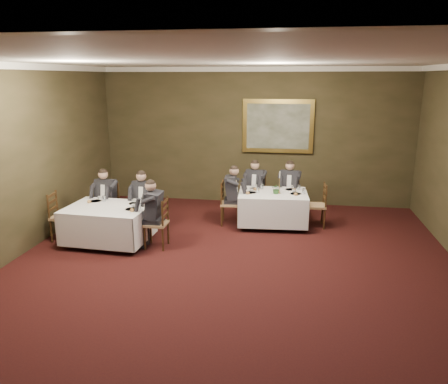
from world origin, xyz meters
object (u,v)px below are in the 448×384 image
(centerpiece, at_px, (277,188))
(candlestick, at_px, (279,185))
(table_second, at_px, (109,222))
(chair_main_backright, at_px, (289,204))
(diner_sec_backleft, at_px, (107,206))
(chair_sec_backleft, at_px, (108,216))
(chair_sec_endleft, at_px, (63,226))
(diner_main_backright, at_px, (289,195))
(chair_main_endright, at_px, (316,214))
(chair_main_backleft, at_px, (255,203))
(diner_sec_endright, at_px, (156,222))
(diner_main_backleft, at_px, (255,194))
(chair_main_endleft, at_px, (230,212))
(chair_sec_endright, at_px, (157,233))
(chair_sec_backright, at_px, (145,218))
(table_main, at_px, (273,206))
(painting, at_px, (278,126))
(diner_sec_backright, at_px, (144,208))
(diner_main_endleft, at_px, (230,202))

(centerpiece, xyz_separation_m, candlestick, (0.06, 0.04, 0.07))
(table_second, distance_m, centerpiece, 3.63)
(chair_main_backright, distance_m, diner_sec_backleft, 4.25)
(chair_sec_backleft, height_order, chair_sec_endleft, same)
(diner_main_backright, height_order, centerpiece, diner_main_backright)
(chair_main_endright, distance_m, candlestick, 1.06)
(chair_main_backleft, xyz_separation_m, centerpiece, (0.53, -0.83, 0.60))
(diner_sec_endright, xyz_separation_m, candlestick, (2.32, 1.63, 0.44))
(diner_main_backleft, xyz_separation_m, diner_main_backright, (0.81, 0.05, 0.00))
(centerpiece, bearing_deg, chair_main_endleft, 178.88)
(chair_main_endright, bearing_deg, chair_main_endleft, 89.99)
(chair_main_backright, xyz_separation_m, chair_sec_endright, (-2.53, -2.47, 0.00))
(chair_sec_backright, bearing_deg, chair_sec_endright, 125.56)
(chair_main_backleft, xyz_separation_m, chair_main_endright, (1.41, -0.69, 0.00))
(chair_sec_endleft, distance_m, centerpiece, 4.57)
(table_main, bearing_deg, painting, 90.00)
(chair_main_endleft, xyz_separation_m, diner_sec_endright, (-1.22, -1.61, 0.23))
(chair_sec_endright, bearing_deg, painting, -32.61)
(chair_main_backright, relative_size, chair_main_endleft, 1.00)
(diner_sec_endright, bearing_deg, candlestick, -55.37)
(diner_main_backleft, relative_size, diner_sec_backright, 1.00)
(chair_sec_endleft, xyz_separation_m, centerpiece, (4.28, 1.48, 0.60))
(table_second, distance_m, chair_main_backright, 4.30)
(chair_main_endright, height_order, chair_sec_backright, same)
(diner_sec_backleft, bearing_deg, chair_sec_backleft, -90.00)
(chair_sec_endright, bearing_deg, diner_main_endleft, -37.72)
(chair_main_backleft, distance_m, candlestick, 1.19)
(diner_main_endleft, bearing_deg, diner_sec_endright, -41.20)
(diner_sec_backleft, bearing_deg, centerpiece, -164.76)
(diner_main_endleft, relative_size, chair_sec_backleft, 1.35)
(chair_sec_endleft, relative_size, painting, 0.56)
(diner_main_endleft, xyz_separation_m, chair_sec_backleft, (-2.63, -0.70, -0.23))
(table_main, height_order, table_second, same)
(table_second, height_order, chair_main_endright, chair_main_endright)
(chair_main_backright, relative_size, chair_sec_backright, 1.00)
(chair_main_backleft, relative_size, diner_sec_backright, 0.74)
(diner_sec_backleft, bearing_deg, chair_main_backright, -153.61)
(table_second, bearing_deg, diner_sec_backleft, 114.86)
(chair_main_endleft, height_order, chair_sec_endleft, same)
(chair_sec_endright, bearing_deg, diner_sec_backright, 32.24)
(table_second, distance_m, candlestick, 3.71)
(chair_main_backright, bearing_deg, chair_sec_endright, 50.81)
(chair_main_backright, distance_m, centerpiece, 1.11)
(chair_main_endleft, distance_m, centerpiece, 1.20)
(table_second, relative_size, chair_sec_endleft, 1.68)
(diner_main_endleft, relative_size, diner_sec_endright, 1.00)
(diner_main_backleft, xyz_separation_m, diner_sec_backleft, (-3.12, -1.52, 0.00))
(diner_main_backright, xyz_separation_m, candlestick, (-0.22, -0.83, 0.44))
(painting, bearing_deg, chair_main_endleft, -117.42)
(diner_main_backright, xyz_separation_m, diner_main_endleft, (-1.30, -0.86, 0.00))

